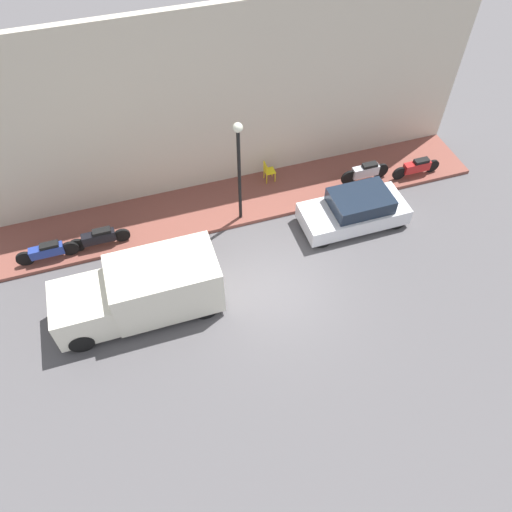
{
  "coord_description": "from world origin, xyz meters",
  "views": [
    {
      "loc": [
        -9.08,
        3.67,
        13.42
      ],
      "look_at": [
        1.07,
        0.41,
        0.6
      ],
      "focal_mm": 35.0,
      "sensor_mm": 36.0,
      "label": 1
    }
  ],
  "objects_px": {
    "scooter_silver": "(365,172)",
    "motorcycle_blue": "(47,251)",
    "parked_car": "(355,210)",
    "cafe_chair": "(268,170)",
    "delivery_van": "(140,291)",
    "motorcycle_black": "(99,237)",
    "streetlamp": "(239,159)",
    "motorcycle_red": "(417,167)"
  },
  "relations": [
    {
      "from": "motorcycle_blue",
      "to": "motorcycle_black",
      "type": "xyz_separation_m",
      "value": [
        0.09,
        -1.75,
        0.0
      ]
    },
    {
      "from": "parked_car",
      "to": "motorcycle_red",
      "type": "xyz_separation_m",
      "value": [
        1.51,
        -3.39,
        -0.08
      ]
    },
    {
      "from": "motorcycle_red",
      "to": "motorcycle_black",
      "type": "relative_size",
      "value": 0.97
    },
    {
      "from": "streetlamp",
      "to": "cafe_chair",
      "type": "height_order",
      "value": "streetlamp"
    },
    {
      "from": "delivery_van",
      "to": "cafe_chair",
      "type": "xyz_separation_m",
      "value": [
        4.54,
        -5.67,
        -0.38
      ]
    },
    {
      "from": "streetlamp",
      "to": "cafe_chair",
      "type": "distance_m",
      "value": 3.17
    },
    {
      "from": "cafe_chair",
      "to": "motorcycle_blue",
      "type": "bearing_deg",
      "value": 100.45
    },
    {
      "from": "delivery_van",
      "to": "motorcycle_black",
      "type": "distance_m",
      "value": 3.27
    },
    {
      "from": "motorcycle_blue",
      "to": "streetlamp",
      "type": "distance_m",
      "value": 7.19
    },
    {
      "from": "parked_car",
      "to": "scooter_silver",
      "type": "distance_m",
      "value": 2.26
    },
    {
      "from": "scooter_silver",
      "to": "motorcycle_black",
      "type": "relative_size",
      "value": 0.95
    },
    {
      "from": "parked_car",
      "to": "delivery_van",
      "type": "xyz_separation_m",
      "value": [
        -1.52,
        7.97,
        0.38
      ]
    },
    {
      "from": "motorcycle_red",
      "to": "cafe_chair",
      "type": "bearing_deg",
      "value": 75.15
    },
    {
      "from": "delivery_van",
      "to": "parked_car",
      "type": "bearing_deg",
      "value": -79.17
    },
    {
      "from": "scooter_silver",
      "to": "streetlamp",
      "type": "distance_m",
      "value": 5.71
    },
    {
      "from": "parked_car",
      "to": "streetlamp",
      "type": "height_order",
      "value": "streetlamp"
    },
    {
      "from": "motorcycle_red",
      "to": "motorcycle_black",
      "type": "xyz_separation_m",
      "value": [
        0.05,
        12.37,
        0.0
      ]
    },
    {
      "from": "scooter_silver",
      "to": "motorcycle_red",
      "type": "bearing_deg",
      "value": -99.0
    },
    {
      "from": "parked_car",
      "to": "delivery_van",
      "type": "relative_size",
      "value": 0.76
    },
    {
      "from": "motorcycle_blue",
      "to": "parked_car",
      "type": "bearing_deg",
      "value": -97.78
    },
    {
      "from": "parked_car",
      "to": "motorcycle_red",
      "type": "relative_size",
      "value": 1.89
    },
    {
      "from": "motorcycle_black",
      "to": "streetlamp",
      "type": "distance_m",
      "value": 5.56
    },
    {
      "from": "scooter_silver",
      "to": "parked_car",
      "type": "bearing_deg",
      "value": 144.44
    },
    {
      "from": "scooter_silver",
      "to": "cafe_chair",
      "type": "bearing_deg",
      "value": 71.91
    },
    {
      "from": "parked_car",
      "to": "cafe_chair",
      "type": "relative_size",
      "value": 4.53
    },
    {
      "from": "scooter_silver",
      "to": "motorcycle_blue",
      "type": "bearing_deg",
      "value": 91.77
    },
    {
      "from": "delivery_van",
      "to": "motorcycle_blue",
      "type": "distance_m",
      "value": 4.09
    },
    {
      "from": "motorcycle_red",
      "to": "scooter_silver",
      "type": "bearing_deg",
      "value": 81.0
    },
    {
      "from": "motorcycle_red",
      "to": "motorcycle_blue",
      "type": "bearing_deg",
      "value": 90.17
    },
    {
      "from": "motorcycle_blue",
      "to": "streetlamp",
      "type": "bearing_deg",
      "value": -90.51
    },
    {
      "from": "motorcycle_blue",
      "to": "motorcycle_red",
      "type": "distance_m",
      "value": 14.12
    },
    {
      "from": "delivery_van",
      "to": "cafe_chair",
      "type": "bearing_deg",
      "value": -51.28
    },
    {
      "from": "scooter_silver",
      "to": "motorcycle_red",
      "type": "distance_m",
      "value": 2.11
    },
    {
      "from": "parked_car",
      "to": "cafe_chair",
      "type": "bearing_deg",
      "value": 37.35
    },
    {
      "from": "cafe_chair",
      "to": "delivery_van",
      "type": "bearing_deg",
      "value": 128.72
    },
    {
      "from": "scooter_silver",
      "to": "motorcycle_blue",
      "type": "xyz_separation_m",
      "value": [
        -0.37,
        12.04,
        -0.04
      ]
    },
    {
      "from": "parked_car",
      "to": "cafe_chair",
      "type": "height_order",
      "value": "parked_car"
    },
    {
      "from": "motorcycle_blue",
      "to": "motorcycle_black",
      "type": "relative_size",
      "value": 0.99
    },
    {
      "from": "motorcycle_black",
      "to": "motorcycle_blue",
      "type": "bearing_deg",
      "value": 92.98
    },
    {
      "from": "delivery_van",
      "to": "streetlamp",
      "type": "bearing_deg",
      "value": -54.2
    },
    {
      "from": "scooter_silver",
      "to": "motorcycle_blue",
      "type": "height_order",
      "value": "scooter_silver"
    },
    {
      "from": "delivery_van",
      "to": "motorcycle_red",
      "type": "xyz_separation_m",
      "value": [
        3.03,
        -11.36,
        -0.46
      ]
    }
  ]
}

